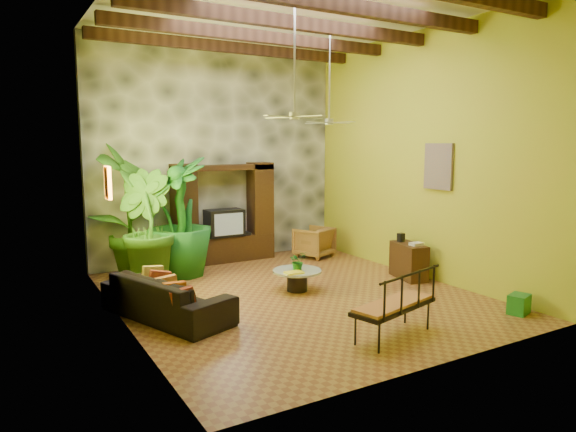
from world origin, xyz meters
TOP-DOWN VIEW (x-y plane):
  - ground at (0.00, 0.00)m, footprint 7.00×7.00m
  - ceiling at (0.00, 0.00)m, footprint 6.00×7.00m
  - back_wall at (0.00, 3.50)m, footprint 6.00×0.02m
  - left_wall at (-3.00, 0.00)m, footprint 0.02×7.00m
  - right_wall at (3.00, 0.00)m, footprint 0.02×7.00m
  - stone_accent_wall at (0.00, 3.44)m, footprint 5.98×0.10m
  - ceiling_beams at (0.00, 0.00)m, footprint 5.95×5.36m
  - entertainment_center at (0.00, 3.14)m, footprint 2.40×0.55m
  - ceiling_fan_front at (-0.20, -0.40)m, footprint 1.28×1.28m
  - ceiling_fan_back at (1.60, 1.20)m, footprint 1.28×1.28m
  - wall_art_mask at (-2.96, 1.00)m, footprint 0.06×0.32m
  - wall_art_painting at (2.96, -0.60)m, footprint 0.06×0.70m
  - sofa at (-2.35, -0.06)m, footprint 1.68×2.51m
  - wicker_armchair at (2.09, 2.50)m, footprint 1.03×1.05m
  - tall_plant_a at (-2.17, 3.15)m, footprint 1.78×1.76m
  - tall_plant_b at (-2.09, 2.15)m, footprint 1.33×1.49m
  - tall_plant_c at (-1.31, 2.40)m, footprint 1.58×1.58m
  - coffee_table at (0.21, 0.19)m, footprint 0.91×0.91m
  - centerpiece_plant at (0.21, 0.16)m, footprint 0.36×0.33m
  - yellow_tray at (0.03, -0.01)m, footprint 0.32×0.23m
  - iron_bench at (0.19, -2.57)m, footprint 1.54×0.89m
  - side_console at (2.65, -0.19)m, footprint 0.60×0.97m
  - green_bin at (2.65, -2.75)m, footprint 0.43×0.37m

SIDE VIEW (x-z plane):
  - ground at x=0.00m, z-range 0.00..0.00m
  - green_bin at x=2.65m, z-range 0.00..0.32m
  - coffee_table at x=0.21m, z-range 0.06..0.46m
  - sofa at x=-2.35m, z-range 0.00..0.68m
  - side_console at x=2.65m, z-range 0.00..0.72m
  - wicker_armchair at x=2.09m, z-range 0.00..0.73m
  - yellow_tray at x=0.03m, z-range 0.40..0.43m
  - iron_bench at x=0.19m, z-range 0.26..0.83m
  - centerpiece_plant at x=0.21m, z-range 0.40..0.76m
  - entertainment_center at x=0.00m, z-range -0.18..2.12m
  - tall_plant_b at x=-2.09m, z-range 0.00..2.25m
  - tall_plant_c at x=-1.31m, z-range 0.00..2.48m
  - tall_plant_a at x=-2.17m, z-range 0.00..2.83m
  - wall_art_mask at x=-2.96m, z-range 1.83..2.38m
  - wall_art_painting at x=2.96m, z-range 1.85..2.75m
  - back_wall at x=0.00m, z-range 0.00..5.00m
  - left_wall at x=-3.00m, z-range 0.00..5.00m
  - right_wall at x=3.00m, z-range 0.00..5.00m
  - stone_accent_wall at x=0.00m, z-range 0.01..4.99m
  - ceiling_fan_front at x=-0.20m, z-range 2.47..4.33m
  - ceiling_fan_back at x=1.60m, z-range 2.47..4.33m
  - ceiling_beams at x=0.00m, z-range 4.67..4.89m
  - ceiling at x=0.00m, z-range 4.99..5.01m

